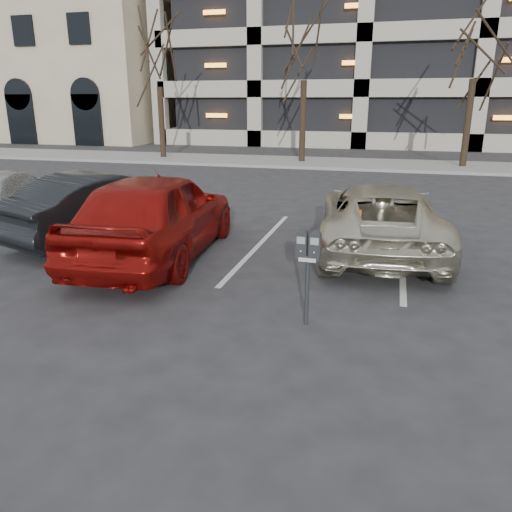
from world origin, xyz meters
name	(u,v)px	position (x,y,z in m)	size (l,w,h in m)	color
ground	(309,290)	(0.00, 0.00, 0.00)	(140.00, 140.00, 0.00)	#28282B
sidewalk	(367,164)	(0.00, 16.00, 0.06)	(80.00, 4.00, 0.12)	gray
stall_lines	(260,244)	(-1.40, 2.30, 0.01)	(16.90, 5.20, 0.00)	silver
office_building	(28,40)	(-28.00, 29.92, 7.49)	(26.00, 16.20, 15.00)	tan
tree_a	(157,40)	(-10.00, 16.00, 5.51)	(3.36, 3.36, 7.63)	black
tree_b	(305,26)	(-3.00, 16.00, 5.89)	(3.59, 3.59, 8.15)	black
tree_c	(480,19)	(4.00, 16.00, 5.88)	(3.58, 3.58, 8.14)	black
parking_meter	(308,254)	(0.16, -1.23, 0.96)	(0.32, 0.14, 1.25)	black
suv_silver	(380,218)	(0.94, 2.46, 0.66)	(2.62, 4.93, 1.33)	beige
car_red	(156,215)	(-3.01, 0.96, 0.81)	(1.92, 4.78, 1.63)	maroon
car_dark	(106,206)	(-4.62, 1.91, 0.70)	(1.49, 4.27, 1.41)	black
car_silver	(5,195)	(-7.93, 2.80, 0.61)	(1.72, 4.22, 1.22)	#B5B9BE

